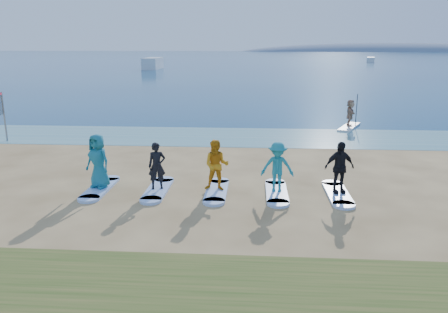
# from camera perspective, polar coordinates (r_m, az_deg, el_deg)

# --- Properties ---
(ground) EXTENTS (600.00, 600.00, 0.00)m
(ground) POSITION_cam_1_polar(r_m,az_deg,el_deg) (13.44, -6.36, -6.58)
(ground) COLOR tan
(ground) RESTS_ON ground
(shallow_water) EXTENTS (600.00, 600.00, 0.00)m
(shallow_water) POSITION_cam_1_polar(r_m,az_deg,el_deg) (23.45, -1.84, 2.65)
(shallow_water) COLOR teal
(shallow_water) RESTS_ON ground
(ocean) EXTENTS (600.00, 600.00, 0.00)m
(ocean) POSITION_cam_1_polar(r_m,az_deg,el_deg) (172.42, 3.27, 12.85)
(ocean) COLOR navy
(ocean) RESTS_ON ground
(island_ridge) EXTENTS (220.00, 56.00, 18.00)m
(island_ridge) POSITION_cam_1_polar(r_m,az_deg,el_deg) (325.83, 21.02, 12.69)
(island_ridge) COLOR slate
(island_ridge) RESTS_ON ground
(paddleboard) EXTENTS (1.86, 3.02, 0.12)m
(paddleboard) POSITION_cam_1_polar(r_m,az_deg,el_deg) (26.90, 16.03, 3.74)
(paddleboard) COLOR silver
(paddleboard) RESTS_ON ground
(paddleboarder) EXTENTS (0.67, 1.49, 1.55)m
(paddleboarder) POSITION_cam_1_polar(r_m,az_deg,el_deg) (26.77, 16.15, 5.50)
(paddleboarder) COLOR tan
(paddleboarder) RESTS_ON paddleboard
(boat_offshore_a) EXTENTS (3.08, 9.10, 2.19)m
(boat_offshore_a) POSITION_cam_1_polar(r_m,az_deg,el_deg) (90.14, -9.25, 11.23)
(boat_offshore_a) COLOR silver
(boat_offshore_a) RESTS_ON ground
(boat_offshore_b) EXTENTS (3.50, 6.91, 1.40)m
(boat_offshore_b) POSITION_cam_1_polar(r_m,az_deg,el_deg) (127.00, 18.58, 11.57)
(boat_offshore_b) COLOR silver
(boat_offshore_b) RESTS_ON ground
(surfboard_0) EXTENTS (0.70, 2.20, 0.09)m
(surfboard_0) POSITION_cam_1_polar(r_m,az_deg,el_deg) (15.49, -15.88, -4.01)
(surfboard_0) COLOR #A4C6FF
(surfboard_0) RESTS_ON ground
(student_0) EXTENTS (1.06, 0.89, 1.84)m
(student_0) POSITION_cam_1_polar(r_m,az_deg,el_deg) (15.22, -16.12, -0.57)
(student_0) COLOR #1B7285
(student_0) RESTS_ON surfboard_0
(surfboard_1) EXTENTS (0.70, 2.20, 0.09)m
(surfboard_1) POSITION_cam_1_polar(r_m,az_deg,el_deg) (14.94, -8.63, -4.29)
(surfboard_1) COLOR #A4C6FF
(surfboard_1) RESTS_ON ground
(student_1) EXTENTS (0.66, 0.53, 1.57)m
(student_1) POSITION_cam_1_polar(r_m,az_deg,el_deg) (14.70, -8.76, -1.22)
(student_1) COLOR black
(student_1) RESTS_ON surfboard_1
(surfboard_2) EXTENTS (0.70, 2.20, 0.09)m
(surfboard_2) POSITION_cam_1_polar(r_m,az_deg,el_deg) (14.64, -0.97, -4.52)
(surfboard_2) COLOR #A4C6FF
(surfboard_2) RESTS_ON ground
(student_2) EXTENTS (0.86, 0.68, 1.70)m
(student_2) POSITION_cam_1_polar(r_m,az_deg,el_deg) (14.38, -0.98, -1.15)
(student_2) COLOR orange
(student_2) RESTS_ON surfboard_2
(surfboard_3) EXTENTS (0.70, 2.20, 0.09)m
(surfboard_3) POSITION_cam_1_polar(r_m,az_deg,el_deg) (14.62, 6.88, -4.66)
(surfboard_3) COLOR #A4C6FF
(surfboard_3) RESTS_ON ground
(student_3) EXTENTS (1.09, 0.65, 1.66)m
(student_3) POSITION_cam_1_polar(r_m,az_deg,el_deg) (14.35, 6.98, -1.36)
(student_3) COLOR teal
(student_3) RESTS_ON surfboard_3
(surfboard_4) EXTENTS (0.70, 2.20, 0.09)m
(surfboard_4) POSITION_cam_1_polar(r_m,az_deg,el_deg) (14.86, 14.61, -4.72)
(surfboard_4) COLOR #A4C6FF
(surfboard_4) RESTS_ON ground
(student_4) EXTENTS (1.07, 0.66, 1.70)m
(student_4) POSITION_cam_1_polar(r_m,az_deg,el_deg) (14.59, 14.83, -1.39)
(student_4) COLOR black
(student_4) RESTS_ON surfboard_4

